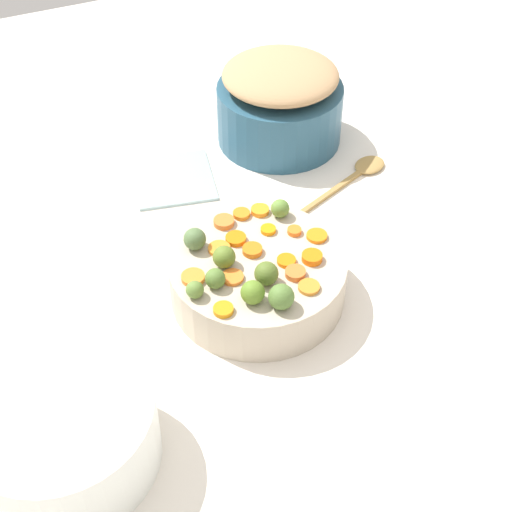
{
  "coord_description": "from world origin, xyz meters",
  "views": [
    {
      "loc": [
        0.83,
        -0.37,
        0.94
      ],
      "look_at": [
        0.03,
        -0.0,
        0.11
      ],
      "focal_mm": 52.11,
      "sensor_mm": 36.0,
      "label": 1
    }
  ],
  "objects_px": {
    "wooden_spoon": "(356,175)",
    "casserole_dish": "(62,433)",
    "serving_bowl_carrots": "(256,278)",
    "metal_pot": "(279,113)"
  },
  "relations": [
    {
      "from": "serving_bowl_carrots",
      "to": "metal_pot",
      "type": "bearing_deg",
      "value": 149.19
    },
    {
      "from": "serving_bowl_carrots",
      "to": "casserole_dish",
      "type": "relative_size",
      "value": 1.13
    },
    {
      "from": "serving_bowl_carrots",
      "to": "wooden_spoon",
      "type": "relative_size",
      "value": 0.98
    },
    {
      "from": "serving_bowl_carrots",
      "to": "metal_pot",
      "type": "height_order",
      "value": "metal_pot"
    },
    {
      "from": "metal_pot",
      "to": "wooden_spoon",
      "type": "relative_size",
      "value": 0.87
    },
    {
      "from": "wooden_spoon",
      "to": "casserole_dish",
      "type": "distance_m",
      "value": 0.79
    },
    {
      "from": "wooden_spoon",
      "to": "casserole_dish",
      "type": "height_order",
      "value": "casserole_dish"
    },
    {
      "from": "serving_bowl_carrots",
      "to": "wooden_spoon",
      "type": "height_order",
      "value": "serving_bowl_carrots"
    },
    {
      "from": "serving_bowl_carrots",
      "to": "wooden_spoon",
      "type": "xyz_separation_m",
      "value": [
        -0.22,
        0.32,
        -0.04
      ]
    },
    {
      "from": "serving_bowl_carrots",
      "to": "wooden_spoon",
      "type": "bearing_deg",
      "value": 123.92
    }
  ]
}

